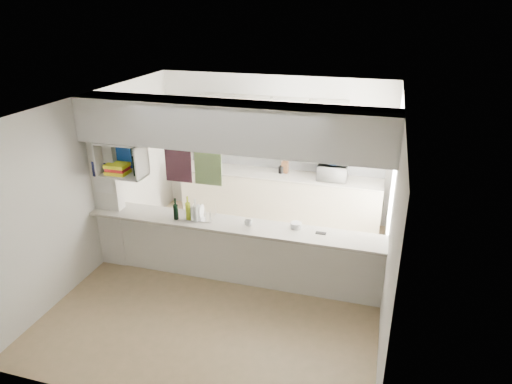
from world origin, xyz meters
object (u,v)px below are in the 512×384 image
(microwave, at_px, (333,172))
(wine_bottles, at_px, (187,211))
(bowl, at_px, (333,163))
(dish_rack, at_px, (200,212))

(microwave, bearing_deg, wine_bottles, 51.66)
(microwave, height_order, wine_bottles, wine_bottles)
(bowl, xyz_separation_m, dish_rack, (-1.60, -2.03, -0.22))
(microwave, height_order, dish_rack, microwave)
(dish_rack, bearing_deg, microwave, 47.39)
(bowl, height_order, wine_bottles, wine_bottles)
(wine_bottles, bearing_deg, microwave, 50.31)
(wine_bottles, bearing_deg, dish_rack, 34.70)
(dish_rack, height_order, wine_bottles, wine_bottles)
(dish_rack, xyz_separation_m, wine_bottles, (-0.16, -0.11, 0.04))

